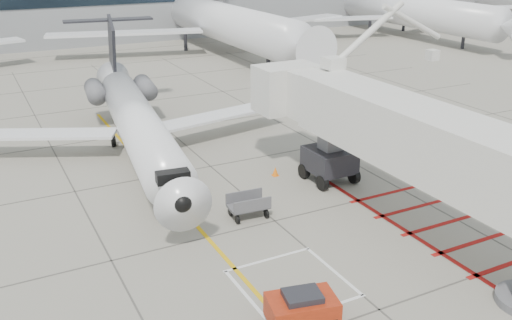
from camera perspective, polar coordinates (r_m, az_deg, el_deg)
ground_plane at (r=24.99m, az=6.42°, el=-9.85°), size 260.00×260.00×0.00m
regional_jet at (r=33.39m, az=-11.31°, el=4.85°), size 25.32×30.28×7.26m
jet_bridge at (r=26.67m, az=15.34°, el=1.14°), size 9.59×20.11×8.03m
pushback_tug at (r=20.82m, az=4.62°, el=-14.54°), size 2.69×2.00×1.41m
baggage_cart at (r=28.06m, az=-0.77°, el=-4.58°), size 2.03×1.36×1.23m
ground_power_unit at (r=35.29m, az=16.40°, el=0.54°), size 2.43×1.77×1.73m
cone_nose at (r=29.95m, az=-1.04°, el=-3.58°), size 0.38×0.38×0.52m
cone_side at (r=33.00m, az=1.95°, el=-1.14°), size 0.38×0.38×0.53m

